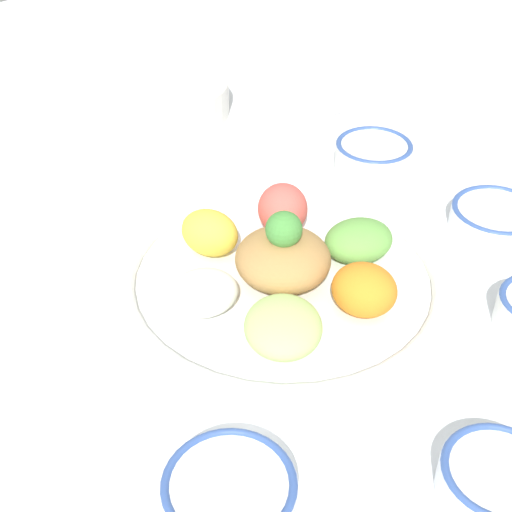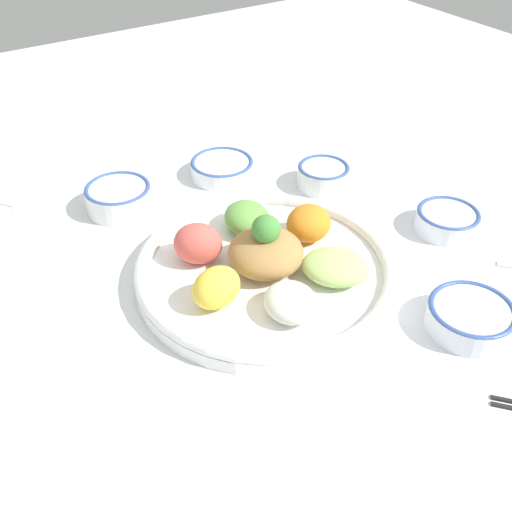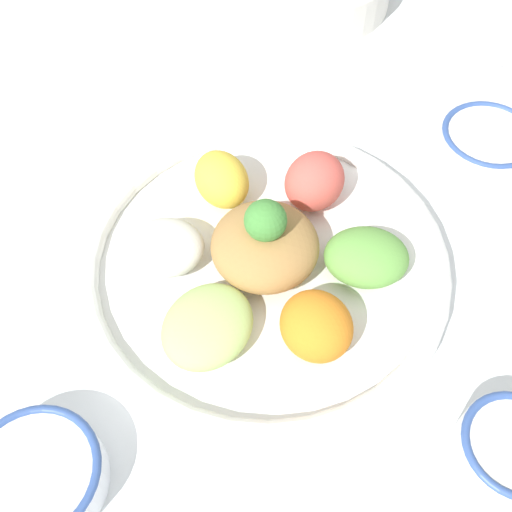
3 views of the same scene
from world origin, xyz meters
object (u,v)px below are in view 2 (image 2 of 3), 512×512
Objects in this scene: rice_bowl_blue at (119,197)px; sauce_bowl_dark at (222,167)px; salad_platter at (266,265)px; serving_spoon_main at (13,204)px; sauce_bowl_red at (470,316)px; sauce_bowl_far at (323,175)px; rice_bowl_plain at (447,220)px.

rice_bowl_blue reaches higher than sauce_bowl_dark.
serving_spoon_main is at bearing 122.65° from salad_platter.
sauce_bowl_red is 0.99× the size of sauce_bowl_dark.
rice_bowl_blue is 0.19m from serving_spoon_main.
salad_platter is 0.29m from sauce_bowl_red.
rice_bowl_plain is at bearing -68.98° from sauce_bowl_far.
rice_bowl_plain is 0.73m from serving_spoon_main.
sauce_bowl_dark is at bearing 135.77° from sauce_bowl_far.
serving_spoon_main is (-0.49, 0.24, -0.02)m from sauce_bowl_far.
sauce_bowl_red is at bearing -99.05° from sauce_bowl_far.
sauce_bowl_dark is 1.25× the size of sauce_bowl_far.
sauce_bowl_dark is 0.37m from serving_spoon_main.
rice_bowl_blue is at bearing 159.00° from sauce_bowl_far.
sauce_bowl_far reaches higher than sauce_bowl_red.
salad_platter reaches higher than rice_bowl_plain.
salad_platter is at bearing 169.72° from rice_bowl_plain.
rice_bowl_blue is (-0.11, 0.29, -0.00)m from salad_platter.
rice_bowl_plain is at bearing -57.99° from sauce_bowl_dark.
rice_bowl_blue is 1.20× the size of sauce_bowl_far.
sauce_bowl_far reaches higher than serving_spoon_main.
rice_bowl_plain reaches higher than serving_spoon_main.
salad_platter reaches higher than sauce_bowl_dark.
salad_platter reaches higher than serving_spoon_main.
rice_bowl_blue is 0.99× the size of serving_spoon_main.
sauce_bowl_far is (0.23, 0.16, -0.00)m from salad_platter.
sauce_bowl_red is (0.17, -0.23, -0.00)m from salad_platter.
rice_bowl_blue is 0.20m from sauce_bowl_dark.
salad_platter reaches higher than rice_bowl_blue.
sauce_bowl_dark is 1.03× the size of serving_spoon_main.
rice_bowl_blue is 1.10× the size of rice_bowl_plain.
serving_spoon_main is (-0.57, 0.46, -0.02)m from rice_bowl_plain.
serving_spoon_main is at bearing 141.28° from rice_bowl_plain.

